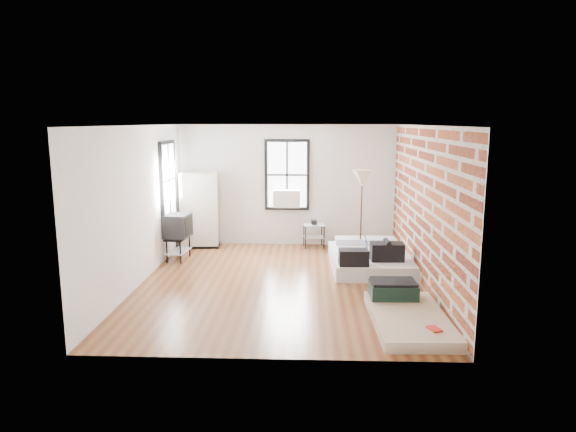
{
  "coord_description": "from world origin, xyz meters",
  "views": [
    {
      "loc": [
        0.49,
        -8.84,
        2.87
      ],
      "look_at": [
        0.13,
        0.3,
        1.17
      ],
      "focal_mm": 32.0,
      "sensor_mm": 36.0,
      "label": 1
    }
  ],
  "objects_px": {
    "mattress_main": "(371,258)",
    "wardrobe": "(200,210)",
    "floor_lamp": "(362,182)",
    "mattress_bare": "(405,311)",
    "tv_stand": "(178,227)",
    "side_table": "(314,229)"
  },
  "relations": [
    {
      "from": "mattress_main",
      "to": "tv_stand",
      "type": "height_order",
      "value": "tv_stand"
    },
    {
      "from": "tv_stand",
      "to": "wardrobe",
      "type": "bearing_deg",
      "value": 85.25
    },
    {
      "from": "mattress_bare",
      "to": "wardrobe",
      "type": "relative_size",
      "value": 1.15
    },
    {
      "from": "floor_lamp",
      "to": "mattress_bare",
      "type": "bearing_deg",
      "value": -84.75
    },
    {
      "from": "mattress_bare",
      "to": "tv_stand",
      "type": "height_order",
      "value": "tv_stand"
    },
    {
      "from": "mattress_main",
      "to": "tv_stand",
      "type": "relative_size",
      "value": 2.21
    },
    {
      "from": "wardrobe",
      "to": "side_table",
      "type": "height_order",
      "value": "wardrobe"
    },
    {
      "from": "mattress_main",
      "to": "wardrobe",
      "type": "distance_m",
      "value": 4.11
    },
    {
      "from": "mattress_main",
      "to": "mattress_bare",
      "type": "height_order",
      "value": "mattress_main"
    },
    {
      "from": "side_table",
      "to": "floor_lamp",
      "type": "distance_m",
      "value": 1.81
    },
    {
      "from": "mattress_main",
      "to": "mattress_bare",
      "type": "distance_m",
      "value": 2.75
    },
    {
      "from": "mattress_main",
      "to": "floor_lamp",
      "type": "bearing_deg",
      "value": 99.67
    },
    {
      "from": "mattress_main",
      "to": "side_table",
      "type": "xyz_separation_m",
      "value": [
        -1.12,
        1.63,
        0.24
      ]
    },
    {
      "from": "floor_lamp",
      "to": "tv_stand",
      "type": "relative_size",
      "value": 1.93
    },
    {
      "from": "side_table",
      "to": "tv_stand",
      "type": "relative_size",
      "value": 0.65
    },
    {
      "from": "mattress_bare",
      "to": "wardrobe",
      "type": "distance_m",
      "value": 5.87
    },
    {
      "from": "mattress_main",
      "to": "wardrobe",
      "type": "relative_size",
      "value": 1.25
    },
    {
      "from": "wardrobe",
      "to": "tv_stand",
      "type": "bearing_deg",
      "value": -105.76
    },
    {
      "from": "mattress_main",
      "to": "floor_lamp",
      "type": "xyz_separation_m",
      "value": [
        -0.14,
        0.7,
        1.44
      ]
    },
    {
      "from": "mattress_bare",
      "to": "wardrobe",
      "type": "bearing_deg",
      "value": 130.89
    },
    {
      "from": "wardrobe",
      "to": "floor_lamp",
      "type": "height_order",
      "value": "floor_lamp"
    },
    {
      "from": "mattress_bare",
      "to": "wardrobe",
      "type": "height_order",
      "value": "wardrobe"
    }
  ]
}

